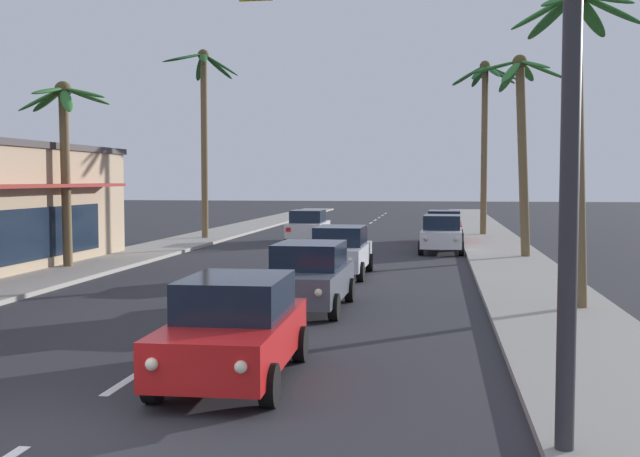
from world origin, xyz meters
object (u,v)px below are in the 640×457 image
Objects in this scene: sedan_fifth_in_queue at (340,251)px; palm_right_second at (577,74)px; palm_right_farthest at (485,111)px; palm_right_third at (521,119)px; sedan_oncoming_far at (308,226)px; palm_left_third at (204,110)px; traffic_signal_mast at (268,11)px; palm_left_second at (64,134)px; sedan_third_in_queue at (309,276)px; sedan_parked_nearest_kerb at (442,234)px; sedan_lead_at_stop_bar at (235,328)px; sedan_parked_mid_kerb at (444,227)px.

palm_right_second is (6.55, -6.47, 4.97)m from sedan_fifth_in_queue.
palm_right_third is at bearing -86.88° from palm_right_farthest.
sedan_oncoming_far is 0.44× the size of palm_left_third.
palm_left_third is (-10.41, 31.30, 1.72)m from traffic_signal_mast.
palm_left_second is 0.85× the size of palm_right_second.
palm_right_second is (6.48, 0.49, 4.97)m from sedan_third_in_queue.
palm_right_second is at bearing -88.54° from palm_right_farthest.
traffic_signal_mast reaches higher than sedan_third_in_queue.
palm_left_second reaches higher than sedan_oncoming_far.
sedan_third_in_queue is 1.00× the size of sedan_oncoming_far.
sedan_oncoming_far is 8.47m from sedan_parked_nearest_kerb.
sedan_lead_at_stop_bar is (-1.24, 3.01, -4.41)m from traffic_signal_mast.
palm_right_second is (9.98, -20.45, 4.97)m from sedan_oncoming_far.
palm_right_third is at bearing 64.15° from sedan_third_in_queue.
sedan_lead_at_stop_bar is 28.44m from sedan_parked_mid_kerb.
sedan_fifth_in_queue is 0.54× the size of palm_right_third.
traffic_signal_mast is 2.55× the size of sedan_parked_nearest_kerb.
sedan_lead_at_stop_bar is 28.11m from sedan_oncoming_far.
palm_right_second reaches higher than sedan_lead_at_stop_bar.
sedan_fifth_in_queue and sedan_parked_mid_kerb have the same top height.
palm_left_second reaches higher than sedan_parked_mid_kerb.
traffic_signal_mast is 1.69× the size of palm_left_second.
sedan_lead_at_stop_bar is 1.00× the size of sedan_parked_mid_kerb.
sedan_lead_at_stop_bar is at bearing -72.04° from palm_left_third.
palm_left_third is (-5.73, 0.39, 6.13)m from sedan_oncoming_far.
palm_right_farthest is at bearing 77.58° from sedan_third_in_queue.
palm_right_third is at bearing 44.56° from sedan_fifth_in_queue.
sedan_parked_mid_kerb is at bearing -113.85° from palm_right_farthest.
sedan_fifth_in_queue is at bearing -76.21° from sedan_oncoming_far.
sedan_oncoming_far is at bearing 144.51° from sedan_parked_nearest_kerb.
sedan_oncoming_far is at bearing 98.60° from traffic_signal_mast.
sedan_parked_nearest_kerb is 1.00× the size of sedan_parked_mid_kerb.
traffic_signal_mast is at bearing -56.72° from palm_left_second.
palm_right_second is at bearing -52.98° from palm_left_third.
traffic_signal_mast is 33.03m from palm_left_third.
sedan_oncoming_far is 12.52m from palm_right_farthest.
sedan_oncoming_far is at bearing 116.02° from palm_right_second.
sedan_lead_at_stop_bar and sedan_parked_nearest_kerb have the same top height.
traffic_signal_mast is 31.61m from sedan_parked_mid_kerb.
sedan_parked_nearest_kerb is 0.56× the size of palm_right_second.
sedan_parked_nearest_kerb is at bearing -103.15° from palm_right_farthest.
sedan_oncoming_far is 0.56× the size of palm_right_second.
sedan_parked_mid_kerb is 0.56× the size of palm_right_second.
sedan_oncoming_far is at bearing -177.53° from sedan_parked_mid_kerb.
sedan_lead_at_stop_bar and sedan_parked_mid_kerb have the same top height.
traffic_signal_mast is at bearing -83.32° from sedan_third_in_queue.
sedan_parked_mid_kerb is 0.45× the size of palm_right_farthest.
sedan_fifth_in_queue is at bearing 90.63° from sedan_third_in_queue.
palm_right_third is (15.76, -7.87, -1.27)m from palm_left_third.
sedan_third_in_queue is 0.44× the size of palm_left_third.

